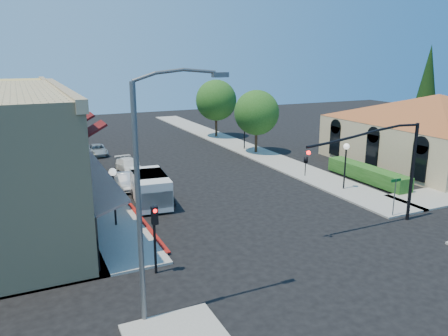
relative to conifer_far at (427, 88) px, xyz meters
name	(u,v)px	position (x,y,z in m)	size (l,w,h in m)	color
ground	(316,254)	(-28.00, -18.00, -6.36)	(120.00, 120.00, 0.00)	black
sidewalk_left	(73,159)	(-36.75, 9.00, -6.30)	(3.50, 50.00, 0.12)	gray
sidewalk_right	(234,144)	(-19.25, 9.00, -6.30)	(3.50, 50.00, 0.12)	gray
curb_red_strip	(143,222)	(-34.90, -10.00, -6.36)	(0.25, 10.00, 0.06)	maroon
mission_building	(436,123)	(-6.01, -6.50, -2.61)	(30.12, 30.12, 6.40)	tan
hedge	(367,182)	(-16.30, -9.00, -6.36)	(1.40, 8.00, 1.10)	#1D4E16
conifer_far	(427,88)	(0.00, 0.00, 0.00)	(3.20, 3.20, 11.00)	#322414
street_tree_a	(257,113)	(-19.20, 4.00, -2.17)	(4.56, 4.56, 6.48)	#322414
street_tree_b	(216,100)	(-19.20, 14.00, -1.82)	(4.94, 4.94, 7.02)	#322414
signal_mast_arm	(387,159)	(-22.14, -16.50, -2.27)	(8.01, 0.39, 6.00)	black
secondary_signal	(155,227)	(-36.00, -16.59, -4.04)	(0.28, 0.42, 3.32)	black
cobra_streetlight	(148,188)	(-37.15, -20.00, -1.09)	(3.60, 0.25, 9.31)	#595B5E
street_name_sign	(395,191)	(-20.50, -15.80, -4.66)	(0.80, 0.06, 2.50)	#595B5E
lamppost_left_near	(113,182)	(-36.50, -10.00, -3.62)	(0.44, 0.44, 3.57)	black
lamppost_left_far	(80,141)	(-36.50, 4.00, -3.62)	(0.44, 0.44, 3.57)	black
lamppost_right_near	(346,155)	(-19.50, -10.00, -3.62)	(0.44, 0.44, 3.57)	black
lamppost_right_far	(245,124)	(-19.50, 6.00, -3.62)	(0.44, 0.44, 3.57)	black
white_van	(151,187)	(-33.51, -7.03, -5.14)	(2.51, 4.93, 2.10)	silver
parked_car_a	(160,194)	(-32.80, -6.88, -5.77)	(1.40, 3.47, 1.18)	black
parked_car_b	(126,181)	(-34.20, -2.63, -5.77)	(1.25, 3.57, 1.18)	silver
parked_car_c	(129,166)	(-32.87, 2.00, -5.77)	(1.65, 4.06, 1.18)	white
parked_car_d	(97,150)	(-34.20, 10.09, -5.83)	(1.76, 3.83, 1.06)	#A7ABAD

